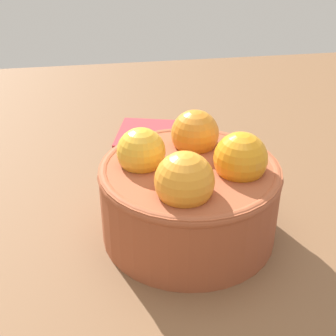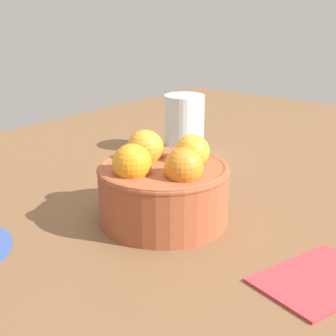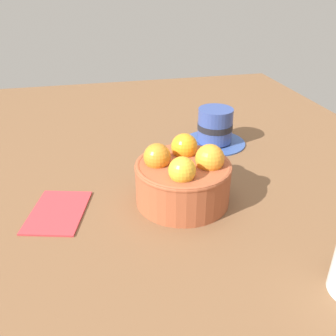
{
  "view_description": "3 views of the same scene",
  "coord_description": "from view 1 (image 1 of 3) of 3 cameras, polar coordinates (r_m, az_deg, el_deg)",
  "views": [
    {
      "loc": [
        -7.25,
        -33.59,
        26.49
      ],
      "look_at": [
        -1.44,
        2.45,
        5.4
      ],
      "focal_mm": 51.26,
      "sensor_mm": 36.0,
      "label": 1
    },
    {
      "loc": [
        42.02,
        35.09,
        25.64
      ],
      "look_at": [
        0.02,
        0.69,
        6.73
      ],
      "focal_mm": 54.18,
      "sensor_mm": 36.0,
      "label": 2
    },
    {
      "loc": [
        -49.44,
        13.81,
        33.65
      ],
      "look_at": [
        -0.6,
        2.57,
        6.68
      ],
      "focal_mm": 39.73,
      "sensor_mm": 36.0,
      "label": 3
    }
  ],
  "objects": [
    {
      "name": "terracotta_bowl",
      "position": [
        0.41,
        2.59,
        -2.76
      ],
      "size": [
        15.3,
        15.3,
        10.13
      ],
      "color": "#9E4C2D",
      "rests_on": "ground_plane"
    },
    {
      "name": "folded_napkin",
      "position": [
        0.6,
        -0.35,
        4.19
      ],
      "size": [
        13.55,
        10.99,
        0.6
      ],
      "primitive_type": "cube",
      "rotation": [
        0.0,
        0.0,
        -0.27
      ],
      "color": "#B23338",
      "rests_on": "ground_plane"
    },
    {
      "name": "ground_plane",
      "position": [
        0.44,
        2.37,
        -9.31
      ],
      "size": [
        149.78,
        99.92,
        3.27
      ],
      "primitive_type": "cube",
      "color": "brown"
    }
  ]
}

